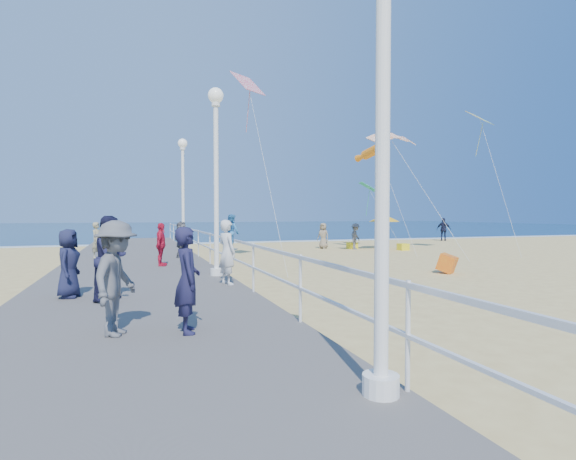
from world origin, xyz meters
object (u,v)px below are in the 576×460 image
object	(u,v)px
spectator_4	(68,263)
beach_walker_a	(356,236)
lamp_post_far	(183,182)
box_kite	(447,265)
beach_walker_b	(444,229)
beach_chair_left	(352,246)
lamp_post_mid	(216,161)
beach_walker_c	(323,236)
woman_holding_toddler	(227,252)
toddler_held	(232,232)
beach_chair_right	(403,247)
spectator_5	(182,239)
beach_umbrella	(384,218)
spectator_0	(187,280)
spectator_7	(111,258)
spectator_3	(161,244)
spectator_2	(116,278)
lamp_post_near	(383,53)
spectator_6	(97,240)

from	to	relation	value
spectator_4	beach_walker_a	size ratio (longest dim) A/B	0.90
lamp_post_far	box_kite	size ratio (longest dim) A/B	8.87
beach_walker_b	beach_chair_left	xyz separation A→B (m)	(-10.89, -5.12, -0.73)
lamp_post_mid	beach_walker_c	xyz separation A→B (m)	(8.97, 12.99, -2.86)
beach_walker_a	woman_holding_toddler	bearing A→B (deg)	-169.54
box_kite	toddler_held	bearing A→B (deg)	158.63
woman_holding_toddler	beach_chair_right	size ratio (longest dim) A/B	2.93
lamp_post_mid	spectator_4	world-z (taller)	lamp_post_mid
spectator_4	beach_chair_right	size ratio (longest dim) A/B	2.62
lamp_post_mid	spectator_5	xyz separation A→B (m)	(-0.40, 5.83, -2.53)
woman_holding_toddler	beach_chair_left	world-z (taller)	woman_holding_toddler
spectator_4	beach_walker_a	world-z (taller)	spectator_4
beach_umbrella	spectator_0	bearing A→B (deg)	-128.34
spectator_0	spectator_7	world-z (taller)	spectator_7
woman_holding_toddler	spectator_3	size ratio (longest dim) A/B	1.10
beach_walker_c	beach_walker_b	bearing A→B (deg)	74.41
spectator_2	lamp_post_near	bearing A→B (deg)	-120.53
beach_chair_left	spectator_2	bearing A→B (deg)	-125.81
lamp_post_mid	toddler_held	size ratio (longest dim) A/B	5.89
woman_holding_toddler	beach_walker_a	world-z (taller)	woman_holding_toddler
lamp_post_mid	beach_chair_right	distance (m)	16.95
beach_umbrella	toddler_held	bearing A→B (deg)	-133.05
spectator_5	beach_walker_c	xyz separation A→B (m)	(9.37, 7.15, -0.33)
spectator_3	beach_walker_a	xyz separation A→B (m)	(12.04, 9.01, -0.33)
lamp_post_far	spectator_6	size ratio (longest dim) A/B	3.69
spectator_4	beach_chair_left	distance (m)	20.47
toddler_held	box_kite	world-z (taller)	toddler_held
spectator_4	spectator_5	distance (m)	8.83
spectator_2	beach_walker_a	xyz separation A→B (m)	(13.15, 17.80, -0.43)
spectator_2	box_kite	bearing A→B (deg)	-38.04
spectator_6	beach_umbrella	world-z (taller)	beach_umbrella
toddler_held	spectator_0	distance (m)	4.75
woman_holding_toddler	spectator_0	world-z (taller)	woman_holding_toddler
spectator_0	beach_walker_b	bearing A→B (deg)	-43.89
woman_holding_toddler	spectator_0	size ratio (longest dim) A/B	1.03
spectator_5	beach_umbrella	size ratio (longest dim) A/B	0.68
toddler_held	spectator_2	size ratio (longest dim) A/B	0.54
woman_holding_toddler	spectator_7	xyz separation A→B (m)	(-2.62, -1.26, 0.05)
toddler_held	beach_walker_a	xyz separation A→B (m)	(10.57, 13.54, -0.90)
lamp_post_far	beach_walker_b	world-z (taller)	lamp_post_far
lamp_post_mid	spectator_3	xyz separation A→B (m)	(-1.37, 2.92, -2.53)
woman_holding_toddler	spectator_4	world-z (taller)	woman_holding_toddler
spectator_0	beach_chair_left	size ratio (longest dim) A/B	2.84
spectator_0	beach_walker_c	size ratio (longest dim) A/B	0.97
spectator_0	spectator_6	bearing A→B (deg)	10.14
spectator_3	spectator_5	world-z (taller)	same
beach_walker_b	box_kite	distance (m)	21.21
beach_walker_b	beach_umbrella	xyz separation A→B (m)	(-8.95, -5.69, 0.98)
lamp_post_near	spectator_2	xyz separation A→B (m)	(-2.48, 3.13, -2.43)
woman_holding_toddler	spectator_3	world-z (taller)	woman_holding_toddler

